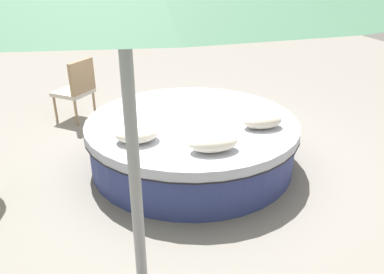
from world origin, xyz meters
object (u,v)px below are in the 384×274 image
(round_bed, at_px, (192,141))
(patio_chair, at_px, (77,86))
(throw_pillow_0, at_px, (137,133))
(throw_pillow_1, at_px, (213,142))
(throw_pillow_2, at_px, (262,121))

(round_bed, xyz_separation_m, patio_chair, (-1.43, 1.82, 0.26))
(throw_pillow_0, bearing_deg, round_bed, 32.96)
(throw_pillow_1, distance_m, throw_pillow_2, 0.83)
(throw_pillow_2, bearing_deg, throw_pillow_0, -178.79)
(throw_pillow_1, bearing_deg, throw_pillow_0, 150.84)
(throw_pillow_1, bearing_deg, round_bed, 91.31)
(throw_pillow_2, bearing_deg, round_bed, 149.67)
(throw_pillow_1, bearing_deg, patio_chair, 118.37)
(round_bed, relative_size, throw_pillow_1, 5.12)
(throw_pillow_0, xyz_separation_m, patio_chair, (-0.73, 2.28, -0.12))
(throw_pillow_0, relative_size, throw_pillow_1, 0.91)
(throw_pillow_0, relative_size, patio_chair, 0.47)
(round_bed, height_order, patio_chair, patio_chair)
(throw_pillow_1, distance_m, patio_chair, 3.05)
(round_bed, relative_size, throw_pillow_2, 5.61)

